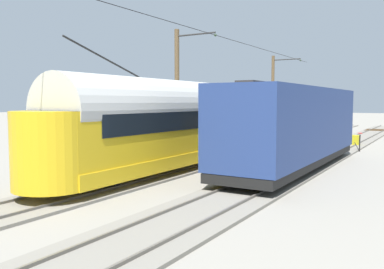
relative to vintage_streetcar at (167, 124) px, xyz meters
The scene contains 11 objects.
ground_plane 5.05m from the vintage_streetcar, 122.99° to the right, with size 220.00×220.00×0.00m, color gray.
track_streetcar_siding 6.77m from the vintage_streetcar, 140.18° to the right, with size 2.80×80.00×0.18m.
track_adjacent_siding 4.66m from the vintage_streetcar, 90.00° to the right, with size 2.80×80.00×0.18m.
vintage_streetcar is the anchor object (origin of this frame).
coach_adjacent 6.14m from the vintage_streetcar, 143.23° to the right, with size 2.96×13.38×3.85m.
catenary_pole_foreground 21.17m from the vintage_streetcar, 83.24° to the right, with size 2.77×0.28×7.52m.
catenary_pole_mid_near 5.63m from the vintage_streetcar, 62.50° to the right, with size 2.77×0.28×7.52m.
overhead_wire_run 7.22m from the vintage_streetcar, 89.42° to the right, with size 2.57×36.37×0.18m.
switch_stand 14.63m from the vintage_streetcar, 116.00° to the right, with size 0.50×0.30×1.24m.
spare_tie_stack 6.33m from the vintage_streetcar, 48.99° to the right, with size 2.40×2.40×0.54m.
track_end_bumper 17.36m from the vintage_streetcar, 106.57° to the right, with size 1.80×0.60×0.80m, color #B2A519.
Camera 1 is at (-8.36, 19.35, 3.27)m, focal length 38.24 mm.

